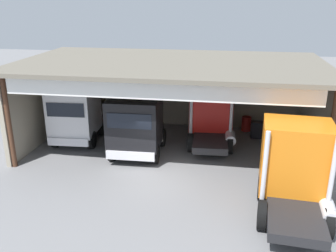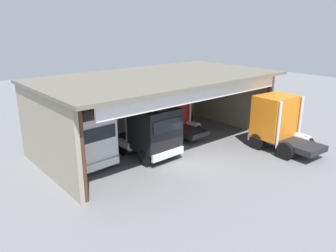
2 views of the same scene
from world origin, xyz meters
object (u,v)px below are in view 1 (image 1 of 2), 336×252
truck_black_left_bay (136,125)px  oil_drum (246,124)px  truck_red_yard_outside (211,114)px  truck_white_center_right_bay (76,114)px  tool_cart (258,130)px  truck_orange_center_left_bay (296,168)px

truck_black_left_bay → oil_drum: (5.97, 4.97, -1.27)m
truck_black_left_bay → truck_red_yard_outside: truck_red_yard_outside is taller
truck_white_center_right_bay → oil_drum: 10.58m
truck_red_yard_outside → tool_cart: 3.37m
truck_red_yard_outside → tool_cart: bearing=22.7°
truck_orange_center_left_bay → oil_drum: (-1.46, 9.21, -1.42)m
truck_red_yard_outside → tool_cart: (2.82, 1.34, -1.28)m
truck_black_left_bay → oil_drum: truck_black_left_bay is taller
truck_orange_center_left_bay → truck_black_left_bay: bearing=154.5°
truck_black_left_bay → tool_cart: bearing=-151.4°
truck_black_left_bay → truck_orange_center_left_bay: 8.55m
truck_white_center_right_bay → truck_red_yard_outside: size_ratio=1.02×
truck_white_center_right_bay → truck_orange_center_left_bay: 12.57m
truck_black_left_bay → truck_red_yard_outside: 4.58m
truck_black_left_bay → tool_cart: (6.65, 3.85, -1.23)m
truck_white_center_right_bay → truck_black_left_bay: 4.07m
truck_black_left_bay → truck_orange_center_left_bay: bearing=148.8°
truck_orange_center_left_bay → tool_cart: (-0.78, 8.09, -1.38)m
truck_white_center_right_bay → tool_cart: 10.90m
truck_orange_center_left_bay → tool_cart: size_ratio=4.73×
truck_white_center_right_bay → truck_black_left_bay: bearing=158.4°
tool_cart → oil_drum: bearing=121.3°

